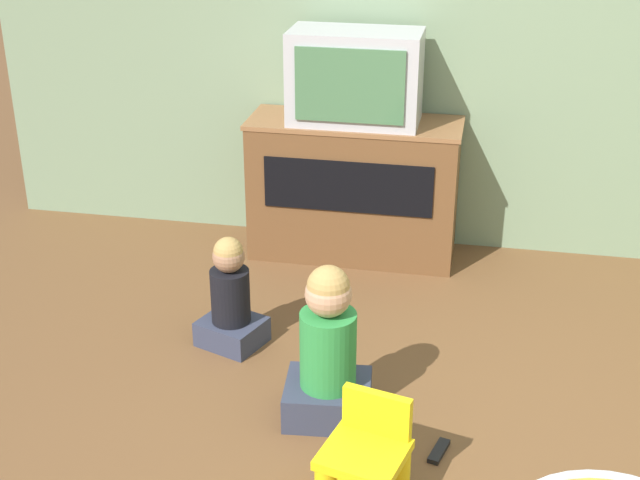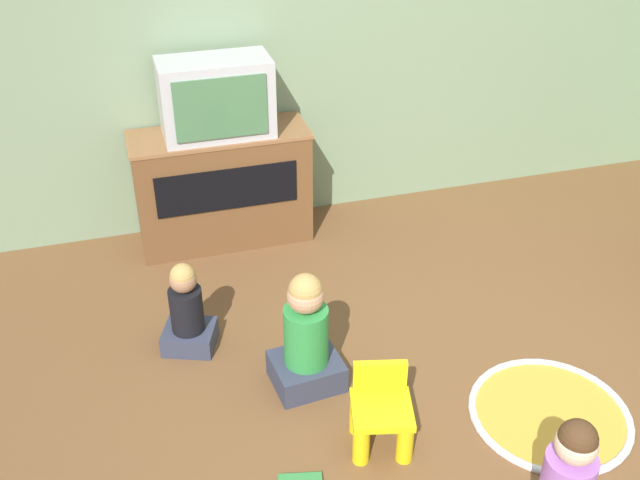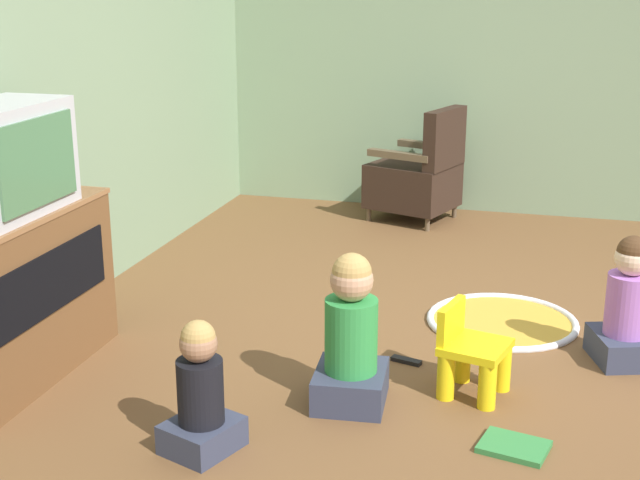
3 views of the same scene
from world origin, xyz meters
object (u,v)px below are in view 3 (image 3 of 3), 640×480
at_px(black_armchair, 418,177).
at_px(child_watching_right, 201,395).
at_px(child_watching_center, 351,340).
at_px(remote_control, 406,361).
at_px(child_watching_left, 628,308).
at_px(tv_cabinet, 12,294).
at_px(yellow_kid_chair, 471,356).
at_px(book, 514,447).
at_px(television, 2,160).

bearing_deg(black_armchair, child_watching_right, 14.40).
height_order(child_watching_center, remote_control, child_watching_center).
xyz_separation_m(child_watching_left, child_watching_center, (-0.77, 1.17, 0.02)).
bearing_deg(tv_cabinet, remote_control, -70.20).
relative_size(yellow_kid_chair, book, 1.38).
relative_size(yellow_kid_chair, child_watching_left, 0.65).
height_order(television, child_watching_left, television).
xyz_separation_m(book, remote_control, (0.69, 0.55, -0.00)).
bearing_deg(child_watching_left, child_watching_right, 110.00).
bearing_deg(yellow_kid_chair, black_armchair, 27.91).
relative_size(tv_cabinet, child_watching_right, 2.12).
distance_m(tv_cabinet, yellow_kid_chair, 2.09).
relative_size(tv_cabinet, child_watching_left, 1.83).
height_order(yellow_kid_chair, child_watching_center, child_watching_center).
xyz_separation_m(child_watching_right, remote_control, (1.02, -0.63, -0.23)).
relative_size(black_armchair, yellow_kid_chair, 2.10).
distance_m(child_watching_right, remote_control, 1.22).
bearing_deg(yellow_kid_chair, child_watching_center, 128.54).
relative_size(child_watching_left, book, 2.13).
distance_m(television, yellow_kid_chair, 2.22).
distance_m(tv_cabinet, child_watching_center, 1.56).
bearing_deg(remote_control, book, 143.59).
xyz_separation_m(yellow_kid_chair, child_watching_left, (0.54, -0.68, 0.09)).
bearing_deg(child_watching_center, child_watching_left, -62.22).
bearing_deg(child_watching_right, remote_control, -11.46).
distance_m(child_watching_right, book, 1.25).
relative_size(child_watching_left, child_watching_center, 0.92).
relative_size(black_armchair, child_watching_center, 1.26).
bearing_deg(yellow_kid_chair, tv_cabinet, 114.24).
height_order(television, child_watching_center, television).
distance_m(child_watching_center, child_watching_right, 0.72).
xyz_separation_m(tv_cabinet, book, (-0.08, -2.27, -0.39)).
height_order(child_watching_center, child_watching_right, child_watching_center).
bearing_deg(remote_control, child_watching_left, -148.43).
relative_size(yellow_kid_chair, remote_control, 2.62).
xyz_separation_m(child_watching_left, book, (-0.99, 0.45, -0.26)).
bearing_deg(child_watching_center, book, -112.82).
bearing_deg(book, child_watching_left, -102.02).
height_order(yellow_kid_chair, child_watching_right, child_watching_right).
bearing_deg(black_armchair, child_watching_center, 22.49).
distance_m(child_watching_left, remote_control, 1.08).
relative_size(black_armchair, child_watching_right, 1.58).
xyz_separation_m(black_armchair, book, (-3.26, -0.93, -0.32)).
xyz_separation_m(child_watching_left, remote_control, (-0.30, 1.01, -0.26)).
bearing_deg(book, yellow_kid_chair, -51.12).
height_order(book, remote_control, book).
relative_size(television, child_watching_right, 1.26).
bearing_deg(black_armchair, yellow_kid_chair, 32.60).
relative_size(television, book, 2.31).
bearing_deg(child_watching_left, tv_cabinet, 89.90).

